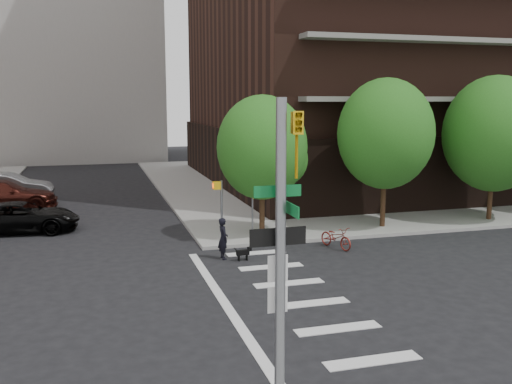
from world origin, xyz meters
TOP-DOWN VIEW (x-y plane):
  - ground at (0.00, 0.00)m, footprint 120.00×120.00m
  - sidewalk_ne at (20.50, 23.50)m, footprint 39.00×33.00m
  - crosswalk at (2.21, -0.00)m, footprint 3.85×13.00m
  - tree_a at (4.00, 8.50)m, footprint 4.00×4.00m
  - tree_b at (10.00, 8.50)m, footprint 4.50×4.50m
  - tree_c at (16.00, 8.50)m, footprint 5.00×5.00m
  - traffic_signal at (-0.47, -7.49)m, footprint 0.90×0.75m
  - pedestrian_signal at (2.32, 7.92)m, footprint 2.18×0.67m
  - parked_car_black at (-6.45, 12.53)m, footprint 2.83×5.32m
  - parked_car_maroon at (-8.12, 18.64)m, footprint 2.47×5.89m
  - parked_car_silver at (-8.20, 21.84)m, footprint 2.19×5.26m
  - scooter at (6.42, 5.83)m, footprint 1.16×1.87m
  - dog_walker at (1.55, 5.55)m, footprint 0.62×0.43m
  - dog at (2.25, 5.10)m, footprint 0.61×0.22m

SIDE VIEW (x-z plane):
  - ground at x=0.00m, z-range 0.00..0.00m
  - crosswalk at x=2.21m, z-range 0.00..0.01m
  - sidewalk_ne at x=20.50m, z-range 0.00..0.15m
  - dog at x=2.25m, z-range 0.07..0.58m
  - scooter at x=6.42m, z-range 0.00..0.93m
  - parked_car_black at x=-6.45m, z-range 0.00..1.42m
  - dog_walker at x=1.55m, z-range 0.00..1.62m
  - parked_car_silver at x=-8.20m, z-range 0.00..1.69m
  - parked_car_maroon at x=-8.12m, z-range 0.00..1.70m
  - pedestrian_signal at x=2.32m, z-range 0.55..3.15m
  - traffic_signal at x=-0.47m, z-range -0.30..5.70m
  - tree_a at x=4.00m, z-range 1.09..6.99m
  - tree_c at x=16.00m, z-range 1.05..7.85m
  - tree_b at x=10.00m, z-range 1.22..7.87m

